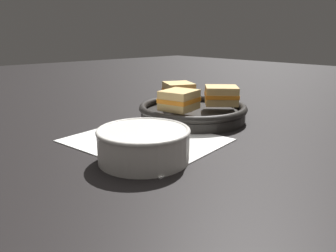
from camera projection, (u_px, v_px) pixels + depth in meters
ground_plane at (152, 141)px, 0.68m from camera, size 4.00×4.00×0.00m
napkin at (146, 140)px, 0.69m from camera, size 0.33×0.29×0.00m
soup_bowl at (144, 142)px, 0.57m from camera, size 0.16×0.16×0.06m
spoon at (152, 139)px, 0.67m from camera, size 0.17×0.04×0.01m
skillet at (193, 112)px, 0.85m from camera, size 0.28×0.28×0.04m
sandwich_near_left at (179, 100)px, 0.78m from camera, size 0.09×0.10×0.05m
sandwich_near_right at (221, 95)px, 0.83m from camera, size 0.11×0.11×0.05m
sandwich_far_left at (179, 91)px, 0.90m from camera, size 0.11×0.10×0.05m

